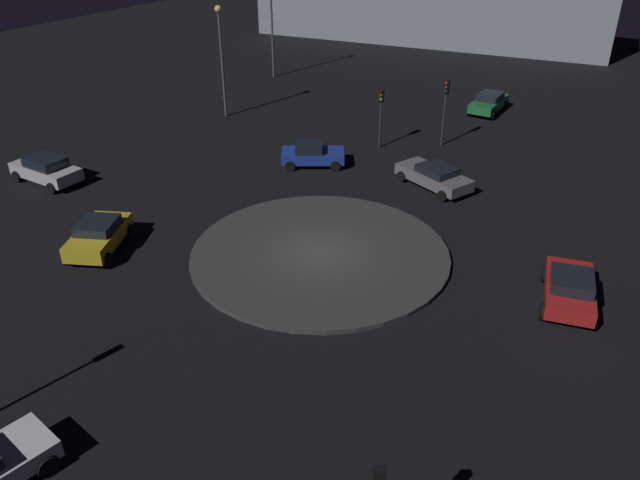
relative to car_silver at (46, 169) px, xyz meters
The scene contains 13 objects.
ground_plane 17.93m from the car_silver, 85.82° to the right, with size 117.74×117.74×0.00m, color black.
roundabout_island 17.93m from the car_silver, 85.82° to the right, with size 12.10×12.10×0.21m, color #383838.
car_silver is the anchor object (origin of this frame).
car_grey 22.37m from the car_silver, 59.95° to the right, with size 3.40×4.91×1.35m.
car_red 28.83m from the car_silver, 83.26° to the right, with size 4.38×2.91×1.45m.
car_yellow 9.51m from the car_silver, 113.34° to the right, with size 4.31×3.40×1.49m.
car_blue 15.57m from the car_silver, 48.54° to the right, with size 3.64×4.24×1.38m.
car_green 31.44m from the car_silver, 33.77° to the right, with size 4.32×2.00×1.43m.
traffic_light_east 20.62m from the car_silver, 42.42° to the right, with size 0.39×0.35×3.99m.
traffic_light_east_near 24.73m from the car_silver, 44.24° to the right, with size 0.36×0.31×4.39m.
streetlamp_northeast 15.51m from the car_silver, ahead, with size 0.51×0.51×7.90m.
streetlamp_northeast_near 26.47m from the car_silver, ahead, with size 0.56×0.56×9.69m.
store_building 49.42m from the car_silver, ahead, with size 17.96×39.19×7.41m.
Camera 1 is at (-21.61, -13.45, 15.22)m, focal length 35.49 mm.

